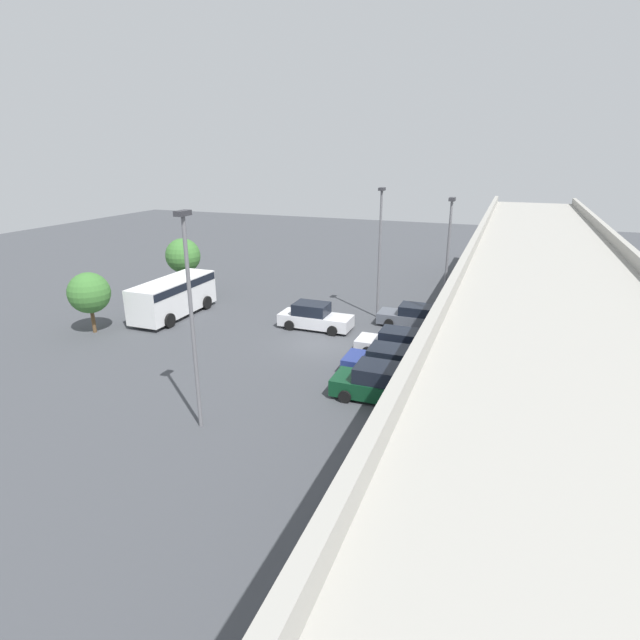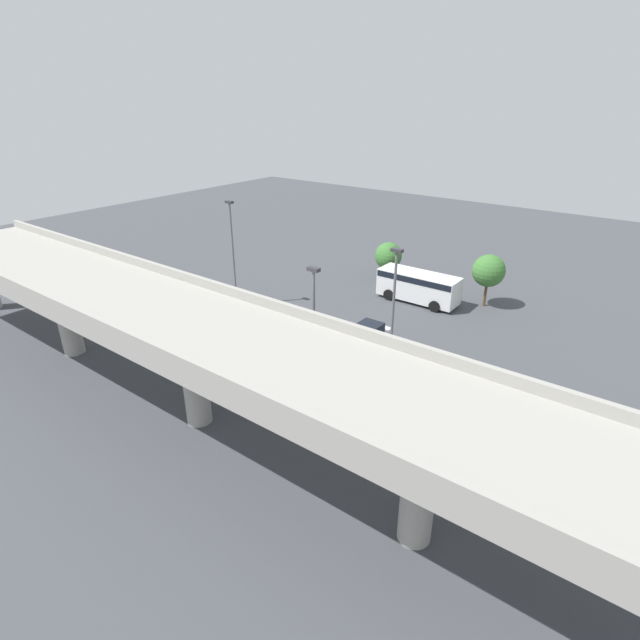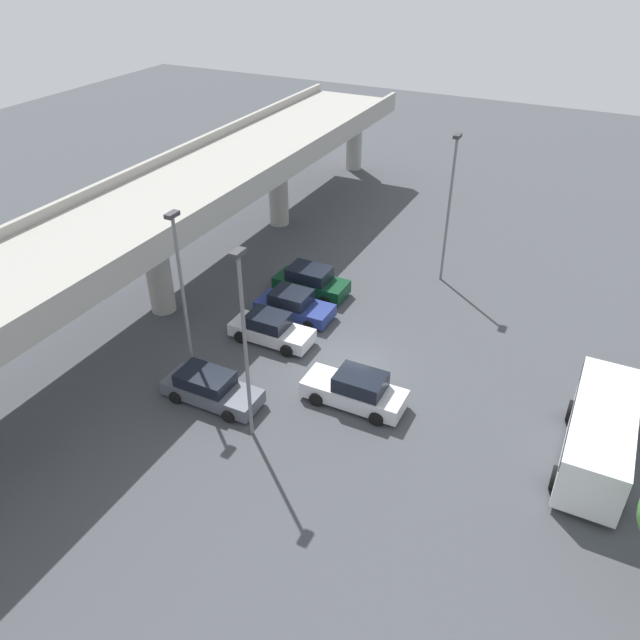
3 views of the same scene
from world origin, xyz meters
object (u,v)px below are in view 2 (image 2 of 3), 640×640
Objects in this scene: shuttle_bus at (418,285)px; lamp_post_near_aisle at (233,247)px; parked_car_3 at (252,349)px; parked_car_4 at (221,339)px; lamp_post_mid_lot at (314,329)px; tree_front_centre at (388,256)px; lamp_post_by_overpass at (393,309)px; parked_car_2 at (282,360)px; tree_front_left at (489,271)px; parked_car_0 at (350,388)px; parked_car_1 at (365,338)px.

lamp_post_near_aisle is (12.33, 10.38, 3.68)m from shuttle_bus.
parked_car_3 is 2.77m from parked_car_4.
tree_front_centre is (7.40, -21.30, -2.37)m from lamp_post_mid_lot.
lamp_post_by_overpass is at bearing 109.92° from shuttle_bus.
parked_car_2 is at bearing -24.56° from lamp_post_mid_lot.
tree_front_left reaches higher than parked_car_4.
parked_car_2 reaches higher than parked_car_0.
parked_car_0 is 8.26m from parked_car_3.
parked_car_3 is 8.46m from lamp_post_mid_lot.
lamp_post_near_aisle is 1.98× the size of tree_front_left.
shuttle_bus is 14.97m from lamp_post_by_overpass.
lamp_post_mid_lot is (-4.30, 1.96, 4.31)m from parked_car_2.
lamp_post_by_overpass is at bearing -115.55° from lamp_post_mid_lot.
parked_car_3 is at bearing 141.92° from lamp_post_near_aisle.
lamp_post_mid_lot is at bearing 83.26° from tree_front_left.
lamp_post_mid_lot is at bearing 109.15° from tree_front_centre.
lamp_post_mid_lot is 21.40m from tree_front_left.
parked_car_3 is 17.20m from shuttle_bus.
tree_front_centre is at bearing -70.85° from lamp_post_mid_lot.
parked_car_4 is at bearing 83.14° from tree_front_centre.
tree_front_left is 9.92m from tree_front_centre.
parked_car_4 is at bearing 96.73° from parked_car_3.
lamp_post_by_overpass reaches higher than parked_car_3.
tree_front_left is at bearing -90.67° from lamp_post_by_overpass.
tree_front_left is at bearing -3.75° from parked_car_0.
parked_car_2 is 0.50× the size of lamp_post_near_aisle.
shuttle_bus is 0.83× the size of lamp_post_mid_lot.
lamp_post_mid_lot is 22.68m from tree_front_centre.
parked_car_0 is 0.55× the size of lamp_post_mid_lot.
parked_car_0 is at bearing -122.77° from lamp_post_mid_lot.
parked_car_1 reaches higher than parked_car_0.
shuttle_bus is at bearing -22.83° from parked_car_4.
tree_front_centre is at bearing -0.75° from tree_front_left.
parked_car_0 is 17.95m from lamp_post_near_aisle.
parked_car_0 is 1.03× the size of tree_front_left.
parked_car_4 is 0.49× the size of lamp_post_near_aisle.
parked_car_0 is 5.46m from lamp_post_by_overpass.
parked_car_3 is 21.66m from tree_front_left.
lamp_post_near_aisle is at bearing 51.92° from parked_car_3.
shuttle_bus is at bearing -81.88° from lamp_post_mid_lot.
parked_car_2 is 5.49m from parked_car_4.
parked_car_2 is 0.98× the size of tree_front_left.
parked_car_4 is 23.27m from tree_front_left.
tree_front_centre is (-2.37, -19.74, 1.87)m from parked_car_4.
parked_car_0 is 4.90m from lamp_post_mid_lot.
parked_car_0 is 1.09× the size of parked_car_3.
lamp_post_by_overpass is at bearing 49.65° from parked_car_1.
parked_car_2 is at bearing 23.46° from lamp_post_by_overpass.
tree_front_left is at bearing -96.74° from lamp_post_mid_lot.
lamp_post_by_overpass reaches higher than parked_car_4.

